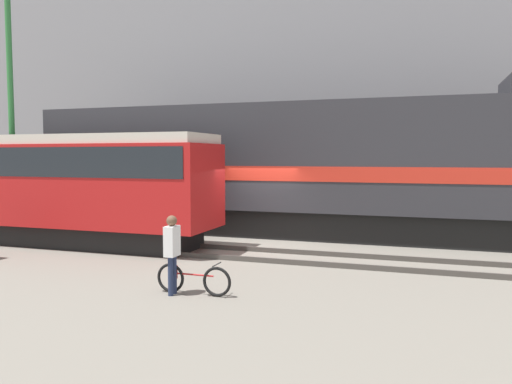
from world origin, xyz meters
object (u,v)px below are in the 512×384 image
Objects in this scene: person at (172,247)px; utility_pole_left at (11,102)px; streetcar at (62,182)px; freight_locomotive at (297,167)px; bicycle at (193,280)px.

utility_pole_left is (-10.44, 6.42, 3.98)m from person.
freight_locomotive is at bearing 31.35° from streetcar.
bicycle is (-0.15, -8.38, -2.17)m from freight_locomotive.
person is (-0.41, -0.15, 0.70)m from bicycle.
freight_locomotive reaches higher than bicycle.
freight_locomotive is 11.48m from utility_pole_left.
utility_pole_left is at bearing -169.16° from freight_locomotive.
freight_locomotive reaches higher than streetcar.
person is (6.36, -4.32, -1.03)m from streetcar.
freight_locomotive is 11.81× the size of person.
bicycle is 0.82m from person.
streetcar is 7.75m from person.
utility_pole_left is at bearing 148.41° from person.
streetcar is 6.32× the size of person.
freight_locomotive is at bearing 88.97° from bicycle.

